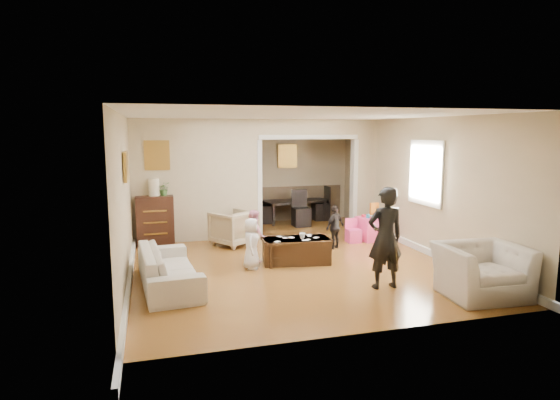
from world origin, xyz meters
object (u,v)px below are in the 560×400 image
object	(u,v)px
adult_person	(385,238)
play_table	(371,229)
coffee_cup	(302,236)
sofa	(169,268)
dresser	(155,221)
table_lamp	(154,187)
dining_table	(294,210)
child_kneel_b	(254,236)
armchair_front	(481,271)
coffee_table	(296,250)
child_kneel_a	(251,243)
cyan_cup	(368,216)
armchair_back	(233,228)
child_toddler	(335,227)

from	to	relation	value
adult_person	play_table	bearing A→B (deg)	-112.95
coffee_cup	adult_person	world-z (taller)	adult_person
sofa	dresser	xyz separation A→B (m)	(-0.16, 2.76, 0.22)
table_lamp	dining_table	distance (m)	4.00
child_kneel_b	sofa	bearing A→B (deg)	113.22
sofa	armchair_front	xyz separation A→B (m)	(4.28, -1.62, 0.08)
dresser	sofa	bearing A→B (deg)	-86.73
table_lamp	coffee_cup	world-z (taller)	table_lamp
sofa	coffee_table	world-z (taller)	sofa
coffee_table	play_table	size ratio (longest dim) A/B	2.28
coffee_table	child_kneel_a	bearing A→B (deg)	-169.99
coffee_table	cyan_cup	size ratio (longest dim) A/B	14.73
coffee_table	adult_person	distance (m)	1.95
dresser	play_table	distance (m)	4.57
play_table	armchair_front	bearing A→B (deg)	-90.99
cyan_cup	dresser	bearing A→B (deg)	169.32
coffee_table	child_kneel_a	world-z (taller)	child_kneel_a
child_kneel_b	play_table	bearing A→B (deg)	-81.59
table_lamp	cyan_cup	bearing A→B (deg)	-10.68
cyan_cup	child_kneel_b	world-z (taller)	child_kneel_b
sofa	armchair_back	xyz separation A→B (m)	(1.40, 2.34, 0.07)
armchair_front	child_kneel_b	xyz separation A→B (m)	(-2.73, 2.65, 0.10)
armchair_back	cyan_cup	xyz separation A→B (m)	(2.84, -0.41, 0.18)
armchair_back	child_toddler	distance (m)	2.09
child_kneel_b	dresser	bearing A→B (deg)	34.31
adult_person	child_kneel_a	size ratio (longest dim) A/B	1.75
armchair_back	coffee_cup	distance (m)	1.92
table_lamp	play_table	world-z (taller)	table_lamp
cyan_cup	child_kneel_a	distance (m)	3.15
adult_person	table_lamp	bearing A→B (deg)	-48.56
sofa	adult_person	world-z (taller)	adult_person
armchair_back	adult_person	xyz separation A→B (m)	(1.72, -3.28, 0.41)
armchair_front	adult_person	distance (m)	1.41
table_lamp	coffee_table	distance (m)	3.30
sofa	adult_person	xyz separation A→B (m)	(3.11, -0.93, 0.48)
play_table	adult_person	size ratio (longest dim) A/B	0.34
dining_table	armchair_front	bearing A→B (deg)	-91.61
coffee_table	dresser	bearing A→B (deg)	139.90
child_kneel_b	child_toddler	world-z (taller)	child_kneel_b
armchair_back	table_lamp	distance (m)	1.82
table_lamp	armchair_back	bearing A→B (deg)	-15.03
armchair_back	adult_person	bearing A→B (deg)	85.16
armchair_back	play_table	distance (m)	2.97
adult_person	child_kneel_b	xyz separation A→B (m)	(-1.56, 1.96, -0.30)
adult_person	armchair_back	bearing A→B (deg)	-62.46
cyan_cup	child_kneel_a	world-z (taller)	child_kneel_a
coffee_table	child_kneel_a	distance (m)	0.89
dining_table	child_toddler	distance (m)	2.97
sofa	dining_table	distance (m)	5.57
armchair_back	child_kneel_a	size ratio (longest dim) A/B	0.90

